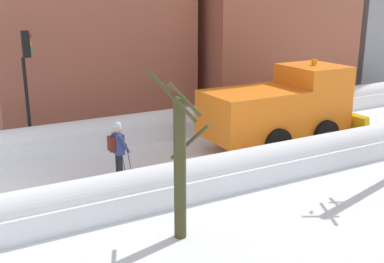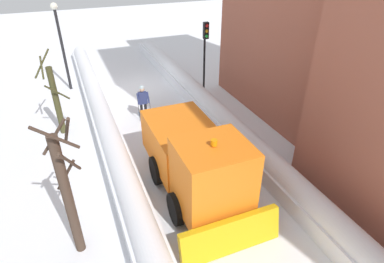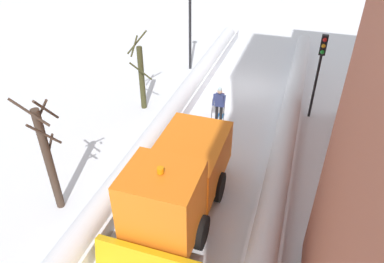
# 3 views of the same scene
# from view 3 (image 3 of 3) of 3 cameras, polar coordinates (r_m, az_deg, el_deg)

# --- Properties ---
(ground_plane) EXTENTS (80.00, 80.00, 0.00)m
(ground_plane) POSITION_cam_3_polar(r_m,az_deg,el_deg) (13.38, 0.16, -11.60)
(ground_plane) COLOR white
(snowbank_left) EXTENTS (1.10, 36.00, 1.09)m
(snowbank_left) POSITION_cam_3_polar(r_m,az_deg,el_deg) (12.72, 12.18, -12.50)
(snowbank_left) COLOR white
(snowbank_left) RESTS_ON ground
(snowbank_right) EXTENTS (1.10, 36.00, 1.07)m
(snowbank_right) POSITION_cam_3_polar(r_m,az_deg,el_deg) (13.90, -10.65, -7.56)
(snowbank_right) COLOR white
(snowbank_right) RESTS_ON ground
(plow_truck) EXTENTS (3.20, 5.98, 3.12)m
(plow_truck) POSITION_cam_3_polar(r_m,az_deg,el_deg) (12.15, -2.16, -7.73)
(plow_truck) COLOR orange
(plow_truck) RESTS_ON ground
(skier) EXTENTS (0.62, 1.80, 1.81)m
(skier) POSITION_cam_3_polar(r_m,az_deg,el_deg) (17.53, 4.32, 4.59)
(skier) COLOR black
(skier) RESTS_ON ground
(traffic_light_pole) EXTENTS (0.28, 0.42, 4.22)m
(traffic_light_pole) POSITION_cam_3_polar(r_m,az_deg,el_deg) (17.86, 19.49, 10.31)
(traffic_light_pole) COLOR black
(traffic_light_pole) RESTS_ON ground
(street_lamp) EXTENTS (0.40, 0.40, 5.13)m
(street_lamp) POSITION_cam_3_polar(r_m,az_deg,el_deg) (22.40, -0.31, 17.52)
(street_lamp) COLOR black
(street_lamp) RESTS_ON ground
(bare_tree_near) EXTENTS (1.28, 1.27, 3.95)m
(bare_tree_near) POSITION_cam_3_polar(r_m,az_deg,el_deg) (18.43, -7.96, 8.56)
(bare_tree_near) COLOR #3D3C20
(bare_tree_near) RESTS_ON ground
(bare_tree_mid) EXTENTS (0.97, 1.22, 4.64)m
(bare_tree_mid) POSITION_cam_3_polar(r_m,az_deg,el_deg) (12.83, -21.65, -3.82)
(bare_tree_mid) COLOR #423227
(bare_tree_mid) RESTS_ON ground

